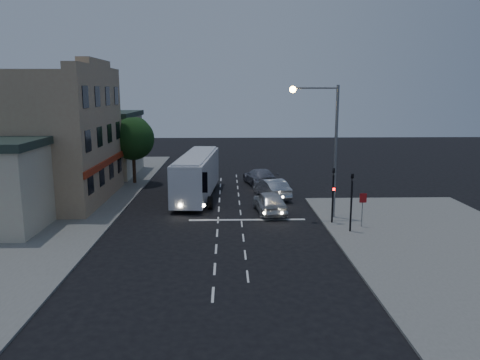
{
  "coord_description": "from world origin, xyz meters",
  "views": [
    {
      "loc": [
        0.66,
        -29.06,
        8.7
      ],
      "look_at": [
        1.6,
        5.13,
        2.2
      ],
      "focal_mm": 35.0,
      "sensor_mm": 36.0,
      "label": 1
    }
  ],
  "objects_px": {
    "car_sedan_b": "(260,177)",
    "regulatory_sign": "(363,204)",
    "traffic_signal_side": "(352,195)",
    "tour_bus": "(197,174)",
    "streetlight": "(327,136)",
    "street_tree": "(133,137)",
    "car_suv": "(270,202)",
    "traffic_signal_main": "(333,189)",
    "car_sedan_a": "(272,188)"
  },
  "relations": [
    {
      "from": "traffic_signal_side",
      "to": "street_tree",
      "type": "height_order",
      "value": "street_tree"
    },
    {
      "from": "car_sedan_b",
      "to": "traffic_signal_side",
      "type": "relative_size",
      "value": 1.34
    },
    {
      "from": "traffic_signal_main",
      "to": "street_tree",
      "type": "distance_m",
      "value": 21.38
    },
    {
      "from": "traffic_signal_main",
      "to": "streetlight",
      "type": "xyz_separation_m",
      "value": [
        -0.26,
        1.42,
        3.31
      ]
    },
    {
      "from": "traffic_signal_main",
      "to": "tour_bus",
      "type": "bearing_deg",
      "value": 138.48
    },
    {
      "from": "traffic_signal_main",
      "to": "traffic_signal_side",
      "type": "height_order",
      "value": "same"
    },
    {
      "from": "car_suv",
      "to": "traffic_signal_side",
      "type": "relative_size",
      "value": 1.17
    },
    {
      "from": "car_sedan_a",
      "to": "car_sedan_b",
      "type": "bearing_deg",
      "value": -98.0
    },
    {
      "from": "tour_bus",
      "to": "car_suv",
      "type": "bearing_deg",
      "value": -39.25
    },
    {
      "from": "car_sedan_b",
      "to": "traffic_signal_side",
      "type": "bearing_deg",
      "value": 94.85
    },
    {
      "from": "car_sedan_a",
      "to": "streetlight",
      "type": "height_order",
      "value": "streetlight"
    },
    {
      "from": "traffic_signal_main",
      "to": "street_tree",
      "type": "bearing_deg",
      "value": 137.97
    },
    {
      "from": "traffic_signal_main",
      "to": "regulatory_sign",
      "type": "relative_size",
      "value": 1.86
    },
    {
      "from": "tour_bus",
      "to": "traffic_signal_main",
      "type": "height_order",
      "value": "traffic_signal_main"
    },
    {
      "from": "car_suv",
      "to": "traffic_signal_main",
      "type": "distance_m",
      "value": 5.18
    },
    {
      "from": "car_suv",
      "to": "street_tree",
      "type": "relative_size",
      "value": 0.77
    },
    {
      "from": "car_sedan_b",
      "to": "regulatory_sign",
      "type": "relative_size",
      "value": 2.49
    },
    {
      "from": "car_sedan_b",
      "to": "traffic_signal_main",
      "type": "xyz_separation_m",
      "value": [
        3.89,
        -13.19,
        1.63
      ]
    },
    {
      "from": "car_sedan_a",
      "to": "traffic_signal_side",
      "type": "bearing_deg",
      "value": 97.06
    },
    {
      "from": "traffic_signal_main",
      "to": "streetlight",
      "type": "height_order",
      "value": "streetlight"
    },
    {
      "from": "traffic_signal_side",
      "to": "car_suv",
      "type": "bearing_deg",
      "value": 132.52
    },
    {
      "from": "car_sedan_b",
      "to": "street_tree",
      "type": "bearing_deg",
      "value": -17.05
    },
    {
      "from": "regulatory_sign",
      "to": "streetlight",
      "type": "height_order",
      "value": "streetlight"
    },
    {
      "from": "tour_bus",
      "to": "car_sedan_b",
      "type": "bearing_deg",
      "value": 45.31
    },
    {
      "from": "traffic_signal_side",
      "to": "regulatory_sign",
      "type": "distance_m",
      "value": 1.61
    },
    {
      "from": "street_tree",
      "to": "streetlight",
      "type": "bearing_deg",
      "value": -39.51
    },
    {
      "from": "car_suv",
      "to": "regulatory_sign",
      "type": "bearing_deg",
      "value": 137.6
    },
    {
      "from": "car_sedan_b",
      "to": "regulatory_sign",
      "type": "distance_m",
      "value": 15.29
    },
    {
      "from": "car_sedan_b",
      "to": "car_suv",
      "type": "bearing_deg",
      "value": 78.04
    },
    {
      "from": "car_sedan_a",
      "to": "streetlight",
      "type": "xyz_separation_m",
      "value": [
        3.01,
        -6.53,
        4.92
      ]
    },
    {
      "from": "tour_bus",
      "to": "street_tree",
      "type": "bearing_deg",
      "value": 141.81
    },
    {
      "from": "car_sedan_a",
      "to": "streetlight",
      "type": "bearing_deg",
      "value": 100.05
    },
    {
      "from": "traffic_signal_side",
      "to": "streetlight",
      "type": "bearing_deg",
      "value": 105.7
    },
    {
      "from": "traffic_signal_side",
      "to": "regulatory_sign",
      "type": "height_order",
      "value": "traffic_signal_side"
    },
    {
      "from": "car_sedan_b",
      "to": "street_tree",
      "type": "relative_size",
      "value": 0.88
    },
    {
      "from": "car_sedan_b",
      "to": "street_tree",
      "type": "height_order",
      "value": "street_tree"
    },
    {
      "from": "tour_bus",
      "to": "car_sedan_b",
      "type": "height_order",
      "value": "tour_bus"
    },
    {
      "from": "tour_bus",
      "to": "regulatory_sign",
      "type": "bearing_deg",
      "value": -35.5
    },
    {
      "from": "regulatory_sign",
      "to": "streetlight",
      "type": "distance_m",
      "value": 5.18
    },
    {
      "from": "traffic_signal_side",
      "to": "tour_bus",
      "type": "bearing_deg",
      "value": 134.46
    },
    {
      "from": "streetlight",
      "to": "street_tree",
      "type": "xyz_separation_m",
      "value": [
        -15.55,
        12.82,
        -1.23
      ]
    },
    {
      "from": "car_sedan_a",
      "to": "street_tree",
      "type": "height_order",
      "value": "street_tree"
    },
    {
      "from": "traffic_signal_main",
      "to": "regulatory_sign",
      "type": "bearing_deg",
      "value": -30.84
    },
    {
      "from": "traffic_signal_main",
      "to": "regulatory_sign",
      "type": "distance_m",
      "value": 2.14
    },
    {
      "from": "car_sedan_a",
      "to": "street_tree",
      "type": "bearing_deg",
      "value": -41.41
    },
    {
      "from": "tour_bus",
      "to": "regulatory_sign",
      "type": "distance_m",
      "value": 14.6
    },
    {
      "from": "traffic_signal_main",
      "to": "streetlight",
      "type": "relative_size",
      "value": 0.46
    },
    {
      "from": "traffic_signal_side",
      "to": "regulatory_sign",
      "type": "xyz_separation_m",
      "value": [
        1.0,
        0.96,
        -0.82
      ]
    },
    {
      "from": "car_sedan_a",
      "to": "street_tree",
      "type": "xyz_separation_m",
      "value": [
        -12.54,
        6.3,
        3.69
      ]
    },
    {
      "from": "car_sedan_b",
      "to": "traffic_signal_main",
      "type": "bearing_deg",
      "value": 94.45
    }
  ]
}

